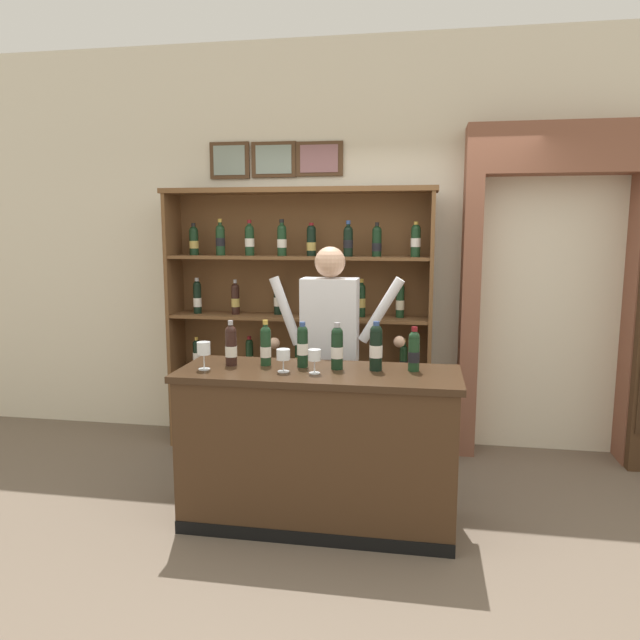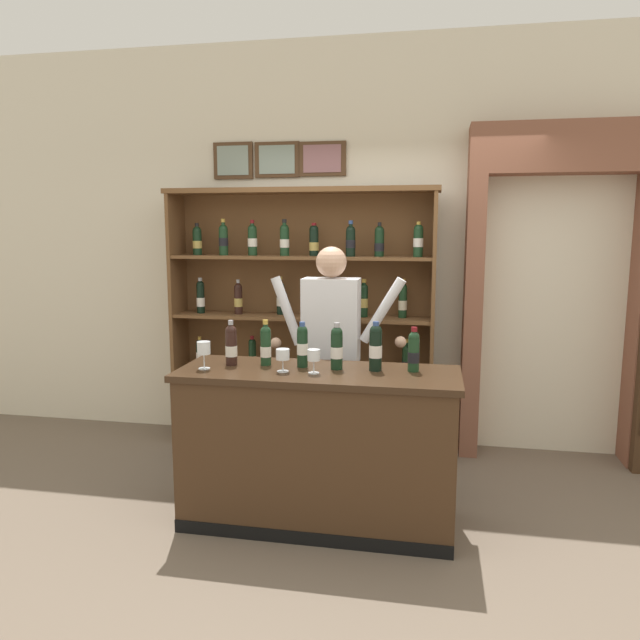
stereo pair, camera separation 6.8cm
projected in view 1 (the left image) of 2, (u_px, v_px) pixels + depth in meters
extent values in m
cube|color=#6B5B4C|center=(350.00, 525.00, 3.73)|extent=(14.00, 14.00, 0.02)
cube|color=beige|center=(375.00, 246.00, 5.06)|extent=(12.00, 0.16, 3.36)
cube|color=#4C331E|center=(230.00, 160.00, 5.07)|extent=(0.34, 0.02, 0.30)
cube|color=gray|center=(229.00, 160.00, 5.05)|extent=(0.28, 0.01, 0.24)
cube|color=#4C331E|center=(274.00, 160.00, 5.00)|extent=(0.38, 0.02, 0.29)
cube|color=gray|center=(273.00, 159.00, 4.99)|extent=(0.31, 0.01, 0.23)
cube|color=#4C331E|center=(319.00, 159.00, 4.94)|extent=(0.40, 0.02, 0.28)
cube|color=#8F5F64|center=(319.00, 159.00, 4.93)|extent=(0.32, 0.01, 0.22)
cube|color=brown|center=(176.00, 318.00, 5.06)|extent=(0.03, 0.35, 2.14)
cube|color=brown|center=(430.00, 325.00, 4.71)|extent=(0.03, 0.35, 2.14)
cube|color=brown|center=(302.00, 318.00, 5.04)|extent=(2.15, 0.02, 2.14)
cube|color=brown|center=(299.00, 431.00, 5.03)|extent=(2.09, 0.33, 0.03)
cylinder|color=#19381E|center=(196.00, 411.00, 5.15)|extent=(0.07, 0.07, 0.23)
sphere|color=#19381E|center=(196.00, 398.00, 5.13)|extent=(0.07, 0.07, 0.07)
cylinder|color=#19381E|center=(195.00, 394.00, 5.13)|extent=(0.03, 0.03, 0.08)
cylinder|color=#99999E|center=(195.00, 391.00, 5.12)|extent=(0.03, 0.03, 0.03)
cylinder|color=black|center=(196.00, 415.00, 5.15)|extent=(0.07, 0.07, 0.07)
cylinder|color=black|center=(225.00, 413.00, 5.09)|extent=(0.07, 0.07, 0.23)
sphere|color=black|center=(225.00, 399.00, 5.08)|extent=(0.07, 0.07, 0.07)
cylinder|color=black|center=(225.00, 396.00, 5.07)|extent=(0.03, 0.03, 0.07)
cylinder|color=black|center=(224.00, 393.00, 5.07)|extent=(0.03, 0.03, 0.03)
cylinder|color=black|center=(225.00, 412.00, 5.09)|extent=(0.07, 0.07, 0.08)
cylinder|color=black|center=(255.00, 415.00, 5.03)|extent=(0.07, 0.07, 0.24)
sphere|color=black|center=(254.00, 400.00, 5.01)|extent=(0.07, 0.07, 0.07)
cylinder|color=black|center=(254.00, 396.00, 5.01)|extent=(0.03, 0.03, 0.08)
cylinder|color=#B79338|center=(254.00, 392.00, 5.00)|extent=(0.04, 0.04, 0.03)
cylinder|color=tan|center=(254.00, 414.00, 5.03)|extent=(0.07, 0.07, 0.08)
cylinder|color=black|center=(283.00, 417.00, 4.99)|extent=(0.07, 0.07, 0.23)
sphere|color=black|center=(283.00, 403.00, 4.97)|extent=(0.07, 0.07, 0.07)
cylinder|color=black|center=(283.00, 400.00, 4.97)|extent=(0.03, 0.03, 0.06)
cylinder|color=#99999E|center=(283.00, 398.00, 4.97)|extent=(0.04, 0.04, 0.03)
cylinder|color=silver|center=(283.00, 420.00, 5.00)|extent=(0.07, 0.07, 0.07)
cylinder|color=black|center=(318.00, 417.00, 5.01)|extent=(0.07, 0.07, 0.23)
sphere|color=black|center=(318.00, 403.00, 4.99)|extent=(0.07, 0.07, 0.07)
cylinder|color=black|center=(318.00, 399.00, 4.99)|extent=(0.03, 0.03, 0.07)
cylinder|color=navy|center=(318.00, 396.00, 4.98)|extent=(0.03, 0.03, 0.03)
cylinder|color=tan|center=(318.00, 416.00, 5.01)|extent=(0.07, 0.07, 0.07)
cylinder|color=black|center=(347.00, 420.00, 4.93)|extent=(0.07, 0.07, 0.23)
sphere|color=black|center=(347.00, 405.00, 4.91)|extent=(0.07, 0.07, 0.07)
cylinder|color=black|center=(347.00, 402.00, 4.90)|extent=(0.03, 0.03, 0.07)
cylinder|color=#B79338|center=(347.00, 399.00, 4.90)|extent=(0.03, 0.03, 0.03)
cylinder|color=silver|center=(347.00, 421.00, 4.93)|extent=(0.07, 0.07, 0.07)
cylinder|color=black|center=(376.00, 421.00, 4.90)|extent=(0.07, 0.07, 0.23)
sphere|color=black|center=(377.00, 406.00, 4.88)|extent=(0.07, 0.07, 0.07)
cylinder|color=black|center=(377.00, 404.00, 4.88)|extent=(0.03, 0.03, 0.06)
cylinder|color=#99999E|center=(377.00, 402.00, 4.88)|extent=(0.03, 0.03, 0.03)
cylinder|color=beige|center=(376.00, 424.00, 4.91)|extent=(0.07, 0.07, 0.07)
cylinder|color=black|center=(408.00, 421.00, 4.89)|extent=(0.07, 0.07, 0.23)
sphere|color=black|center=(409.00, 407.00, 4.88)|extent=(0.07, 0.07, 0.07)
cylinder|color=black|center=(409.00, 403.00, 4.87)|extent=(0.03, 0.03, 0.08)
cylinder|color=black|center=(409.00, 400.00, 4.87)|extent=(0.03, 0.03, 0.03)
cylinder|color=beige|center=(408.00, 422.00, 4.89)|extent=(0.07, 0.07, 0.07)
cube|color=brown|center=(298.00, 375.00, 4.95)|extent=(2.09, 0.33, 0.02)
cylinder|color=black|center=(197.00, 357.00, 5.04)|extent=(0.06, 0.06, 0.23)
sphere|color=black|center=(196.00, 344.00, 5.02)|extent=(0.06, 0.06, 0.06)
cylinder|color=black|center=(196.00, 341.00, 5.02)|extent=(0.03, 0.03, 0.06)
cylinder|color=#B79338|center=(196.00, 339.00, 5.01)|extent=(0.03, 0.03, 0.03)
cylinder|color=silver|center=(197.00, 357.00, 5.04)|extent=(0.07, 0.07, 0.07)
cylinder|color=black|center=(250.00, 357.00, 5.04)|extent=(0.06, 0.06, 0.23)
sphere|color=black|center=(249.00, 343.00, 5.03)|extent=(0.06, 0.06, 0.06)
cylinder|color=black|center=(249.00, 340.00, 5.02)|extent=(0.03, 0.03, 0.06)
cylinder|color=maroon|center=(249.00, 338.00, 5.02)|extent=(0.03, 0.03, 0.03)
cylinder|color=beige|center=(250.00, 360.00, 5.05)|extent=(0.07, 0.07, 0.07)
cylinder|color=black|center=(299.00, 359.00, 4.97)|extent=(0.06, 0.06, 0.23)
sphere|color=black|center=(299.00, 345.00, 4.95)|extent=(0.06, 0.06, 0.06)
cylinder|color=black|center=(299.00, 342.00, 4.95)|extent=(0.03, 0.03, 0.06)
cylinder|color=black|center=(299.00, 339.00, 4.95)|extent=(0.03, 0.03, 0.03)
cylinder|color=tan|center=(299.00, 361.00, 4.98)|extent=(0.07, 0.07, 0.07)
cylinder|color=black|center=(347.00, 362.00, 4.87)|extent=(0.06, 0.06, 0.22)
sphere|color=black|center=(347.00, 348.00, 4.85)|extent=(0.06, 0.06, 0.06)
cylinder|color=black|center=(347.00, 344.00, 4.85)|extent=(0.03, 0.03, 0.08)
cylinder|color=#99999E|center=(347.00, 340.00, 4.84)|extent=(0.03, 0.03, 0.03)
cylinder|color=silver|center=(347.00, 365.00, 4.87)|extent=(0.07, 0.07, 0.07)
cylinder|color=#19381E|center=(403.00, 364.00, 4.79)|extent=(0.06, 0.06, 0.23)
sphere|color=#19381E|center=(404.00, 349.00, 4.78)|extent=(0.06, 0.06, 0.06)
cylinder|color=#19381E|center=(404.00, 344.00, 4.77)|extent=(0.03, 0.03, 0.08)
cylinder|color=#B79338|center=(404.00, 340.00, 4.77)|extent=(0.03, 0.03, 0.03)
cylinder|color=black|center=(403.00, 365.00, 4.80)|extent=(0.07, 0.07, 0.07)
cube|color=brown|center=(298.00, 317.00, 4.88)|extent=(2.09, 0.33, 0.02)
cylinder|color=black|center=(197.00, 300.00, 4.99)|extent=(0.07, 0.07, 0.23)
sphere|color=black|center=(197.00, 285.00, 4.97)|extent=(0.07, 0.07, 0.07)
cylinder|color=black|center=(197.00, 282.00, 4.96)|extent=(0.03, 0.03, 0.06)
cylinder|color=#99999E|center=(197.00, 279.00, 4.96)|extent=(0.03, 0.03, 0.03)
cylinder|color=silver|center=(197.00, 302.00, 4.99)|extent=(0.07, 0.07, 0.07)
cylinder|color=black|center=(235.00, 301.00, 4.93)|extent=(0.07, 0.07, 0.22)
sphere|color=black|center=(235.00, 287.00, 4.92)|extent=(0.07, 0.07, 0.07)
cylinder|color=black|center=(235.00, 284.00, 4.91)|extent=(0.03, 0.03, 0.07)
cylinder|color=#99999E|center=(235.00, 281.00, 4.91)|extent=(0.03, 0.03, 0.03)
cylinder|color=tan|center=(235.00, 303.00, 4.94)|extent=(0.07, 0.07, 0.07)
cylinder|color=black|center=(278.00, 301.00, 4.93)|extent=(0.07, 0.07, 0.23)
sphere|color=black|center=(278.00, 286.00, 4.91)|extent=(0.07, 0.07, 0.07)
cylinder|color=black|center=(278.00, 282.00, 4.90)|extent=(0.03, 0.03, 0.08)
cylinder|color=#B79338|center=(278.00, 278.00, 4.90)|extent=(0.03, 0.03, 0.03)
cylinder|color=silver|center=(278.00, 302.00, 4.93)|extent=(0.07, 0.07, 0.07)
cylinder|color=black|center=(322.00, 302.00, 4.80)|extent=(0.07, 0.07, 0.23)
sphere|color=black|center=(322.00, 287.00, 4.78)|extent=(0.07, 0.07, 0.07)
cylinder|color=black|center=(322.00, 284.00, 4.78)|extent=(0.02, 0.02, 0.07)
cylinder|color=black|center=(322.00, 281.00, 4.77)|extent=(0.03, 0.03, 0.03)
cylinder|color=silver|center=(322.00, 305.00, 4.80)|extent=(0.07, 0.07, 0.07)
cylinder|color=black|center=(361.00, 303.00, 4.79)|extent=(0.07, 0.07, 0.23)
sphere|color=black|center=(361.00, 288.00, 4.77)|extent=(0.07, 0.07, 0.07)
cylinder|color=black|center=(361.00, 284.00, 4.77)|extent=(0.03, 0.03, 0.07)
cylinder|color=#B79338|center=(361.00, 281.00, 4.76)|extent=(0.03, 0.03, 0.03)
cylinder|color=tan|center=(361.00, 303.00, 4.79)|extent=(0.07, 0.07, 0.07)
cylinder|color=#19381E|center=(400.00, 303.00, 4.75)|extent=(0.07, 0.07, 0.23)
sphere|color=#19381E|center=(400.00, 287.00, 4.74)|extent=(0.07, 0.07, 0.07)
cylinder|color=#19381E|center=(400.00, 284.00, 4.73)|extent=(0.03, 0.03, 0.07)
cylinder|color=#B79338|center=(401.00, 280.00, 4.73)|extent=(0.04, 0.04, 0.03)
cylinder|color=beige|center=(400.00, 305.00, 4.76)|extent=(0.07, 0.07, 0.07)
cube|color=brown|center=(298.00, 257.00, 4.80)|extent=(2.09, 0.33, 0.02)
cylinder|color=black|center=(194.00, 243.00, 4.93)|extent=(0.08, 0.08, 0.19)
sphere|color=black|center=(194.00, 231.00, 4.92)|extent=(0.07, 0.07, 0.07)
cylinder|color=black|center=(193.00, 228.00, 4.91)|extent=(0.03, 0.03, 0.07)
cylinder|color=black|center=(193.00, 225.00, 4.91)|extent=(0.03, 0.03, 0.03)
cylinder|color=tan|center=(194.00, 245.00, 4.94)|extent=(0.08, 0.08, 0.06)
cylinder|color=#19381E|center=(220.00, 243.00, 4.87)|extent=(0.08, 0.08, 0.21)
sphere|color=#19381E|center=(220.00, 229.00, 4.85)|extent=(0.07, 0.07, 0.07)
cylinder|color=#19381E|center=(220.00, 225.00, 4.85)|extent=(0.03, 0.03, 0.08)
cylinder|color=#B79338|center=(220.00, 221.00, 4.84)|extent=(0.03, 0.03, 0.03)
cylinder|color=black|center=(220.00, 242.00, 4.87)|extent=(0.08, 0.08, 0.07)
cylinder|color=#19381E|center=(250.00, 243.00, 4.84)|extent=(0.08, 0.08, 0.21)
sphere|color=#19381E|center=(249.00, 229.00, 4.82)|extent=(0.07, 0.07, 0.07)
cylinder|color=#19381E|center=(249.00, 225.00, 4.82)|extent=(0.03, 0.03, 0.08)
cylinder|color=maroon|center=(249.00, 222.00, 4.81)|extent=(0.03, 0.03, 0.03)
cylinder|color=silver|center=(250.00, 243.00, 4.84)|extent=(0.08, 0.08, 0.07)
cylinder|color=#19381E|center=(282.00, 243.00, 4.79)|extent=(0.08, 0.08, 0.21)
sphere|color=#19381E|center=(282.00, 229.00, 4.77)|extent=(0.07, 0.07, 0.07)
cylinder|color=#19381E|center=(282.00, 225.00, 4.77)|extent=(0.03, 0.03, 0.08)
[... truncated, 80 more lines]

